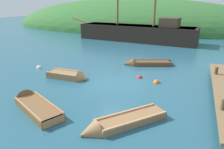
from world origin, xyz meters
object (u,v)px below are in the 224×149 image
(sailing_ship, at_px, (137,35))
(buoy_orange, at_px, (156,83))
(rowboat_near_dock, at_px, (33,105))
(buoy_red, at_px, (140,78))
(buoy_white, at_px, (39,68))
(rowboat_outer_left, at_px, (70,76))
(rowboat_far, at_px, (144,64))
(rowboat_portside, at_px, (118,124))

(sailing_ship, bearing_deg, buoy_orange, 115.48)
(rowboat_near_dock, height_order, buoy_red, rowboat_near_dock)
(sailing_ship, xyz_separation_m, buoy_white, (-3.73, -14.87, -0.80))
(sailing_ship, height_order, rowboat_outer_left, sailing_ship)
(sailing_ship, relative_size, rowboat_near_dock, 4.65)
(rowboat_outer_left, bearing_deg, buoy_red, 23.22)
(rowboat_far, bearing_deg, sailing_ship, -93.21)
(sailing_ship, xyz_separation_m, buoy_orange, (5.44, -14.52, -0.80))
(sailing_ship, bearing_deg, rowboat_near_dock, 96.26)
(rowboat_far, xyz_separation_m, rowboat_portside, (1.19, -9.23, -0.01))
(buoy_orange, bearing_deg, buoy_red, 157.88)
(rowboat_portside, xyz_separation_m, buoy_white, (-8.64, 5.19, -0.08))
(sailing_ship, distance_m, rowboat_outer_left, 15.95)
(rowboat_outer_left, bearing_deg, rowboat_far, 52.10)
(rowboat_far, bearing_deg, buoy_orange, 92.69)
(rowboat_near_dock, xyz_separation_m, buoy_white, (-4.19, 5.26, -0.12))
(sailing_ship, relative_size, rowboat_portside, 5.07)
(sailing_ship, distance_m, rowboat_portside, 20.66)
(buoy_orange, relative_size, buoy_white, 0.97)
(buoy_white, bearing_deg, rowboat_portside, -30.99)
(rowboat_near_dock, distance_m, buoy_red, 7.16)
(rowboat_outer_left, xyz_separation_m, rowboat_far, (3.89, 5.11, -0.04))
(rowboat_portside, xyz_separation_m, buoy_red, (-0.73, 6.05, -0.08))
(buoy_red, xyz_separation_m, buoy_orange, (1.26, -0.51, 0.00))
(rowboat_near_dock, relative_size, buoy_orange, 9.37)
(rowboat_near_dock, xyz_separation_m, buoy_orange, (4.98, 5.61, -0.12))
(sailing_ship, bearing_deg, buoy_white, 80.86)
(rowboat_near_dock, height_order, rowboat_portside, rowboat_near_dock)
(rowboat_outer_left, distance_m, rowboat_near_dock, 4.24)
(rowboat_outer_left, xyz_separation_m, buoy_red, (4.35, 1.92, -0.13))
(rowboat_portside, bearing_deg, rowboat_near_dock, -49.33)
(rowboat_far, xyz_separation_m, buoy_red, (0.46, -3.19, -0.09))
(buoy_white, bearing_deg, sailing_ship, 75.91)
(rowboat_near_dock, bearing_deg, buoy_red, -96.13)
(rowboat_portside, xyz_separation_m, buoy_orange, (0.53, 5.53, -0.08))
(rowboat_outer_left, bearing_deg, rowboat_near_dock, -82.17)
(rowboat_near_dock, relative_size, rowboat_portside, 1.09)
(sailing_ship, height_order, buoy_orange, sailing_ship)
(rowboat_far, bearing_deg, rowboat_portside, 75.13)
(rowboat_far, relative_size, buoy_orange, 9.48)
(sailing_ship, bearing_deg, buoy_red, 111.56)
(sailing_ship, bearing_deg, rowboat_far, 113.93)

